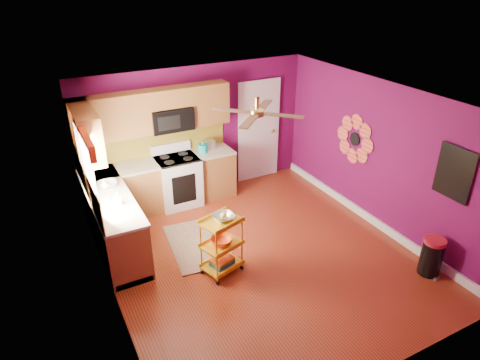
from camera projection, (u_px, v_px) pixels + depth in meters
ground at (261, 255)px, 6.75m from camera, size 5.00×5.00×0.00m
room_envelope at (265, 161)px, 6.02m from camera, size 4.54×5.04×2.52m
lower_cabinets at (142, 201)px, 7.43m from camera, size 2.81×2.31×0.94m
electric_range at (178, 180)px, 8.02m from camera, size 0.76×0.66×1.13m
upper_cabinetry at (134, 119)px, 7.14m from camera, size 2.80×2.30×1.26m
left_window at (86, 157)px, 5.88m from camera, size 0.08×1.35×1.08m
panel_door at (258, 132)px, 8.79m from camera, size 0.95×0.11×2.15m
right_wall_art at (395, 153)px, 6.75m from camera, size 0.04×2.74×1.04m
ceiling_fan at (257, 112)px, 5.87m from camera, size 1.01×1.01×0.26m
shag_rug at (198, 244)px, 6.99m from camera, size 1.02×1.50×0.02m
rolling_cart at (222, 243)px, 6.17m from camera, size 0.65×0.55×1.00m
trash_can at (432, 256)px, 6.23m from camera, size 0.34×0.36×0.60m
teal_kettle at (203, 148)px, 8.02m from camera, size 0.18×0.18×0.21m
toaster at (209, 145)px, 8.15m from camera, size 0.22×0.15×0.18m
soap_bottle_a at (118, 199)px, 6.26m from camera, size 0.09×0.09×0.20m
soap_bottle_b at (104, 184)px, 6.70m from camera, size 0.13×0.13×0.17m
counter_dish at (108, 184)px, 6.82m from camera, size 0.28×0.28×0.07m
counter_cup at (114, 200)px, 6.32m from camera, size 0.11×0.11×0.09m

